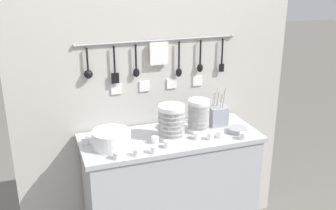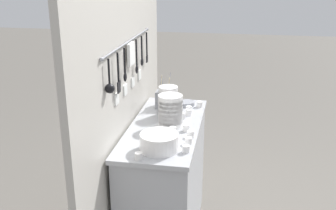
{
  "view_description": "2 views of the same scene",
  "coord_description": "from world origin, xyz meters",
  "px_view_note": "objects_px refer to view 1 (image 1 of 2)",
  "views": [
    {
      "loc": [
        -0.78,
        -2.19,
        1.99
      ],
      "look_at": [
        -0.01,
        0.03,
        1.14
      ],
      "focal_mm": 42.0,
      "sensor_mm": 36.0,
      "label": 1
    },
    {
      "loc": [
        -2.49,
        -0.46,
        1.98
      ],
      "look_at": [
        0.02,
        -0.02,
        1.08
      ],
      "focal_mm": 42.0,
      "sensor_mm": 36.0,
      "label": 2
    }
  ],
  "objects_px": {
    "steel_mixing_bowl": "(237,130)",
    "cutlery_caddy": "(217,115)",
    "plate_stack": "(112,139)",
    "cup_front_right": "(137,152)",
    "cup_centre": "(210,136)",
    "cup_beside_plates": "(220,134)",
    "cup_back_left": "(168,144)",
    "cup_edge_near": "(155,140)",
    "cup_back_right": "(154,149)",
    "bowl_stack_tall_left": "(199,116)",
    "cup_by_caddy": "(117,155)",
    "cup_edge_far": "(86,141)",
    "cup_front_left": "(197,136)",
    "bowl_stack_nested_right": "(172,122)",
    "cup_mid_row": "(243,136)"
  },
  "relations": [
    {
      "from": "steel_mixing_bowl",
      "to": "cutlery_caddy",
      "type": "height_order",
      "value": "cutlery_caddy"
    },
    {
      "from": "plate_stack",
      "to": "steel_mixing_bowl",
      "type": "relative_size",
      "value": 1.86
    },
    {
      "from": "cup_front_right",
      "to": "cup_centre",
      "type": "bearing_deg",
      "value": 7.29
    },
    {
      "from": "cup_beside_plates",
      "to": "cup_back_left",
      "type": "relative_size",
      "value": 1.0
    },
    {
      "from": "cup_edge_near",
      "to": "cup_back_right",
      "type": "distance_m",
      "value": 0.13
    },
    {
      "from": "cup_centre",
      "to": "cup_beside_plates",
      "type": "bearing_deg",
      "value": 3.53
    },
    {
      "from": "bowl_stack_tall_left",
      "to": "cup_back_right",
      "type": "height_order",
      "value": "bowl_stack_tall_left"
    },
    {
      "from": "cup_back_right",
      "to": "cup_by_caddy",
      "type": "bearing_deg",
      "value": 180.0
    },
    {
      "from": "steel_mixing_bowl",
      "to": "cup_edge_far",
      "type": "relative_size",
      "value": 2.78
    },
    {
      "from": "cup_front_left",
      "to": "cup_back_right",
      "type": "bearing_deg",
      "value": -162.73
    },
    {
      "from": "cup_beside_plates",
      "to": "cup_centre",
      "type": "height_order",
      "value": "same"
    },
    {
      "from": "bowl_stack_nested_right",
      "to": "cup_front_right",
      "type": "relative_size",
      "value": 4.92
    },
    {
      "from": "plate_stack",
      "to": "cup_mid_row",
      "type": "bearing_deg",
      "value": -11.32
    },
    {
      "from": "cup_back_right",
      "to": "cup_centre",
      "type": "relative_size",
      "value": 1.0
    },
    {
      "from": "cup_front_right",
      "to": "cup_back_left",
      "type": "relative_size",
      "value": 1.0
    },
    {
      "from": "cup_by_caddy",
      "to": "bowl_stack_tall_left",
      "type": "bearing_deg",
      "value": 19.53
    },
    {
      "from": "cup_edge_near",
      "to": "cup_front_right",
      "type": "bearing_deg",
      "value": -140.71
    },
    {
      "from": "cup_edge_far",
      "to": "cup_front_right",
      "type": "bearing_deg",
      "value": -44.63
    },
    {
      "from": "bowl_stack_nested_right",
      "to": "plate_stack",
      "type": "bearing_deg",
      "value": 179.8
    },
    {
      "from": "plate_stack",
      "to": "cup_beside_plates",
      "type": "height_order",
      "value": "plate_stack"
    },
    {
      "from": "plate_stack",
      "to": "cup_centre",
      "type": "height_order",
      "value": "plate_stack"
    },
    {
      "from": "cutlery_caddy",
      "to": "steel_mixing_bowl",
      "type": "bearing_deg",
      "value": -68.87
    },
    {
      "from": "plate_stack",
      "to": "cup_beside_plates",
      "type": "bearing_deg",
      "value": -7.79
    },
    {
      "from": "steel_mixing_bowl",
      "to": "cup_front_right",
      "type": "bearing_deg",
      "value": -171.71
    },
    {
      "from": "cup_back_right",
      "to": "cup_edge_far",
      "type": "distance_m",
      "value": 0.44
    },
    {
      "from": "cup_front_right",
      "to": "cup_back_left",
      "type": "height_order",
      "value": "same"
    },
    {
      "from": "plate_stack",
      "to": "steel_mixing_bowl",
      "type": "height_order",
      "value": "plate_stack"
    },
    {
      "from": "cup_edge_near",
      "to": "cup_back_right",
      "type": "relative_size",
      "value": 1.0
    },
    {
      "from": "plate_stack",
      "to": "cup_back_left",
      "type": "relative_size",
      "value": 5.16
    },
    {
      "from": "cup_edge_near",
      "to": "cup_centre",
      "type": "relative_size",
      "value": 1.0
    },
    {
      "from": "bowl_stack_tall_left",
      "to": "cup_front_left",
      "type": "distance_m",
      "value": 0.15
    },
    {
      "from": "bowl_stack_tall_left",
      "to": "cup_edge_near",
      "type": "bearing_deg",
      "value": -165.08
    },
    {
      "from": "cup_edge_near",
      "to": "cup_beside_plates",
      "type": "height_order",
      "value": "same"
    },
    {
      "from": "plate_stack",
      "to": "cutlery_caddy",
      "type": "distance_m",
      "value": 0.77
    },
    {
      "from": "steel_mixing_bowl",
      "to": "cup_front_right",
      "type": "xyz_separation_m",
      "value": [
        -0.72,
        -0.1,
        0.01
      ]
    },
    {
      "from": "cup_beside_plates",
      "to": "cup_back_left",
      "type": "height_order",
      "value": "same"
    },
    {
      "from": "cup_edge_far",
      "to": "cup_back_left",
      "type": "height_order",
      "value": "same"
    },
    {
      "from": "cup_back_left",
      "to": "cup_by_caddy",
      "type": "height_order",
      "value": "same"
    },
    {
      "from": "bowl_stack_tall_left",
      "to": "cup_edge_near",
      "type": "xyz_separation_m",
      "value": [
        -0.33,
        -0.09,
        -0.09
      ]
    },
    {
      "from": "cup_edge_near",
      "to": "cup_by_caddy",
      "type": "xyz_separation_m",
      "value": [
        -0.27,
        -0.12,
        0.0
      ]
    },
    {
      "from": "cup_back_left",
      "to": "cup_front_left",
      "type": "xyz_separation_m",
      "value": [
        0.22,
        0.06,
        0.0
      ]
    },
    {
      "from": "steel_mixing_bowl",
      "to": "cup_by_caddy",
      "type": "bearing_deg",
      "value": -172.86
    },
    {
      "from": "cup_centre",
      "to": "steel_mixing_bowl",
      "type": "bearing_deg",
      "value": 10.59
    },
    {
      "from": "cup_beside_plates",
      "to": "cup_back_left",
      "type": "distance_m",
      "value": 0.37
    },
    {
      "from": "cup_front_right",
      "to": "cup_edge_far",
      "type": "bearing_deg",
      "value": 135.37
    },
    {
      "from": "cup_front_right",
      "to": "cup_edge_far",
      "type": "distance_m",
      "value": 0.36
    },
    {
      "from": "cup_edge_near",
      "to": "cup_edge_far",
      "type": "distance_m",
      "value": 0.43
    },
    {
      "from": "cup_centre",
      "to": "cup_edge_far",
      "type": "distance_m",
      "value": 0.78
    },
    {
      "from": "cutlery_caddy",
      "to": "cup_front_right",
      "type": "xyz_separation_m",
      "value": [
        -0.65,
        -0.28,
        -0.04
      ]
    },
    {
      "from": "cup_front_right",
      "to": "cup_back_left",
      "type": "xyz_separation_m",
      "value": [
        0.21,
        0.04,
        0.0
      ]
    }
  ]
}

